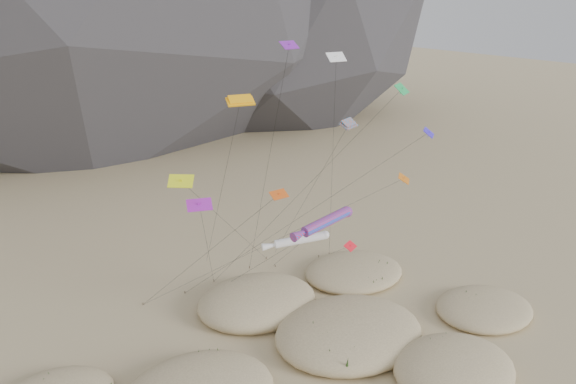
% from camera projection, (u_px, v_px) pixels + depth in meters
% --- Properties ---
extents(ground, '(500.00, 500.00, 0.00)m').
position_uv_depth(ground, '(351.00, 379.00, 50.07)').
color(ground, '#CCB789').
rests_on(ground, ground).
extents(dunes, '(52.74, 35.33, 3.58)m').
position_uv_depth(dunes, '(312.00, 355.00, 52.15)').
color(dunes, '#CCB789').
rests_on(dunes, ground).
extents(dune_grass, '(42.92, 29.51, 1.54)m').
position_uv_depth(dune_grass, '(315.00, 353.00, 52.24)').
color(dune_grass, black).
rests_on(dune_grass, ground).
extents(kite_stakes, '(25.10, 3.40, 0.30)m').
position_uv_depth(kite_stakes, '(251.00, 271.00, 69.31)').
color(kite_stakes, '#3F2D1E').
rests_on(kite_stakes, ground).
extents(rainbow_tube_kite, '(7.79, 16.28, 12.73)m').
position_uv_depth(rainbow_tube_kite, '(324.00, 222.00, 53.54)').
color(rainbow_tube_kite, red).
rests_on(rainbow_tube_kite, ground).
extents(white_tube_kite, '(7.30, 12.45, 10.47)m').
position_uv_depth(white_tube_kite, '(297.00, 240.00, 54.63)').
color(white_tube_kite, silver).
rests_on(white_tube_kite, ground).
extents(orange_parafoil, '(4.35, 17.32, 24.00)m').
position_uv_depth(orange_parafoil, '(240.00, 103.00, 50.16)').
color(orange_parafoil, orange).
rests_on(orange_parafoil, ground).
extents(multi_parafoil, '(2.65, 16.31, 20.78)m').
position_uv_depth(multi_parafoil, '(348.00, 126.00, 55.92)').
color(multi_parafoil, '#DE4B17').
rests_on(multi_parafoil, ground).
extents(delta_kites, '(28.77, 19.67, 28.29)m').
position_uv_depth(delta_kites, '(321.00, 149.00, 56.24)').
color(delta_kites, purple).
rests_on(delta_kites, ground).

